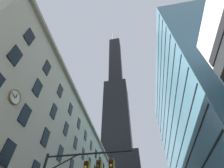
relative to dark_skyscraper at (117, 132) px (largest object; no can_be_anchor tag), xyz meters
name	(u,v)px	position (x,y,z in m)	size (l,w,h in m)	color
dark_skyscraper	(117,132)	(0.00, 0.00, 0.00)	(22.67, 22.67, 177.37)	black
glass_office_midrise	(209,129)	(31.48, -42.58, -26.33)	(19.07, 51.08, 52.10)	teal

